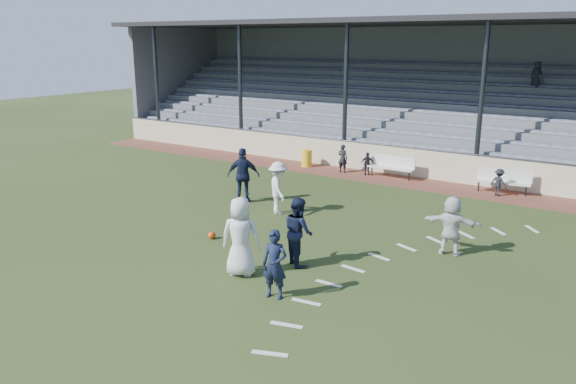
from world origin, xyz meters
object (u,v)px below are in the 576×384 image
object	(u,v)px
bench_left	(392,164)
football	(212,235)
bench_right	(504,178)
player_white_lead	(241,237)
trash_bin	(307,158)
player_navy_lead	(275,264)

from	to	relation	value
bench_left	football	xyz separation A→B (m)	(-1.33, -9.99, -0.47)
football	bench_right	bearing A→B (deg)	59.60
bench_left	bench_right	world-z (taller)	same
bench_left	football	bearing A→B (deg)	-97.11
football	player_white_lead	bearing A→B (deg)	-33.72
trash_bin	football	size ratio (longest dim) A/B	3.41
bench_left	player_navy_lead	bearing A→B (deg)	-78.10
bench_right	trash_bin	size ratio (longest dim) A/B	2.64
bench_right	football	bearing A→B (deg)	-129.36
bench_left	player_white_lead	xyz separation A→B (m)	(1.01, -11.56, 0.42)
bench_right	player_navy_lead	size ratio (longest dim) A/B	1.27
player_white_lead	player_navy_lead	world-z (taller)	player_white_lead
trash_bin	football	distance (m)	10.22
player_navy_lead	bench_right	bearing A→B (deg)	67.92
bench_left	football	distance (m)	10.09
football	player_navy_lead	size ratio (longest dim) A/B	0.14
bench_left	bench_right	xyz separation A→B (m)	(4.56, 0.05, 0.00)
trash_bin	player_navy_lead	distance (m)	13.68
player_white_lead	player_navy_lead	distance (m)	1.57
football	player_white_lead	xyz separation A→B (m)	(2.34, -1.56, 0.89)
trash_bin	player_navy_lead	xyz separation A→B (m)	(6.58, -11.98, 0.40)
trash_bin	football	xyz separation A→B (m)	(2.80, -9.82, -0.29)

